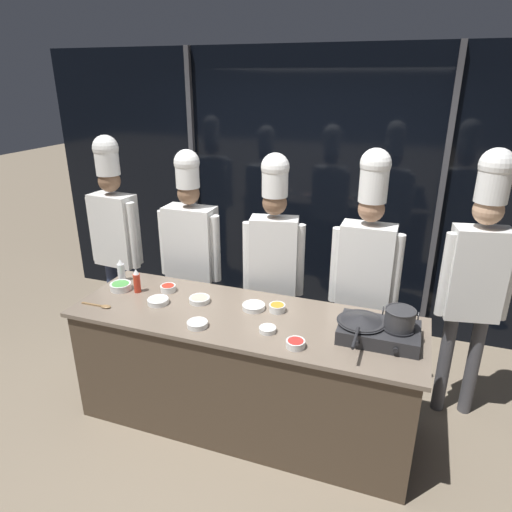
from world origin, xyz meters
name	(u,v)px	position (x,y,z in m)	size (l,w,h in m)	color
ground_plane	(245,419)	(0.00, 0.00, 0.00)	(24.00, 24.00, 0.00)	#7F705B
window_wall_back	(307,193)	(0.00, 1.75, 1.35)	(5.76, 0.09, 2.70)	black
demo_counter	(244,370)	(0.00, 0.00, 0.45)	(2.44, 0.80, 0.89)	#4C3D2D
portable_stove	(379,332)	(0.90, 0.01, 0.94)	(0.49, 0.34, 0.10)	#28282B
frying_pan	(361,319)	(0.79, 0.00, 1.01)	(0.31, 0.53, 0.05)	#232326
stock_pot	(400,318)	(1.02, 0.01, 1.06)	(0.21, 0.19, 0.12)	#333335
squeeze_bottle_chili	(137,281)	(-0.90, 0.08, 0.98)	(0.05, 0.05, 0.19)	red
squeeze_bottle_clear	(121,271)	(-1.13, 0.21, 0.98)	(0.06, 0.06, 0.18)	white
prep_bowl_chili_flakes	(168,288)	(-0.69, 0.17, 0.92)	(0.12, 0.12, 0.05)	white
prep_bowl_garlic	(254,306)	(0.03, 0.11, 0.91)	(0.16, 0.16, 0.04)	white
prep_bowl_noodles	(268,329)	(0.22, -0.14, 0.91)	(0.11, 0.11, 0.03)	white
prep_bowl_chicken	(158,301)	(-0.65, -0.04, 0.91)	(0.15, 0.15, 0.04)	white
prep_bowl_scallions	(121,286)	(-1.04, 0.07, 0.92)	(0.16, 0.16, 0.05)	white
prep_bowl_bell_pepper	(296,343)	(0.44, -0.26, 0.91)	(0.12, 0.12, 0.05)	white
prep_bowl_rice	(197,324)	(-0.24, -0.24, 0.91)	(0.14, 0.14, 0.04)	white
prep_bowl_carrots	(277,307)	(0.20, 0.14, 0.92)	(0.12, 0.12, 0.05)	white
prep_bowl_shrimp	(200,299)	(-0.38, 0.08, 0.91)	(0.15, 0.15, 0.04)	white
serving_spoon_slotted	(102,306)	(-1.00, -0.22, 0.90)	(0.24, 0.05, 0.02)	olive
chef_head	(115,226)	(-1.50, 0.67, 1.17)	(0.52, 0.24, 1.97)	#2D3856
chef_sous	(191,243)	(-0.76, 0.71, 1.09)	(0.57, 0.23, 1.88)	#232326
chef_line	(274,251)	(0.02, 0.62, 1.15)	(0.48, 0.26, 1.91)	#4C4C51
chef_pastry	(366,260)	(0.73, 0.64, 1.16)	(0.52, 0.21, 1.98)	#4C4C51
chef_apprentice	(478,265)	(1.47, 0.64, 1.22)	(0.48, 0.26, 2.01)	#4C4C51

